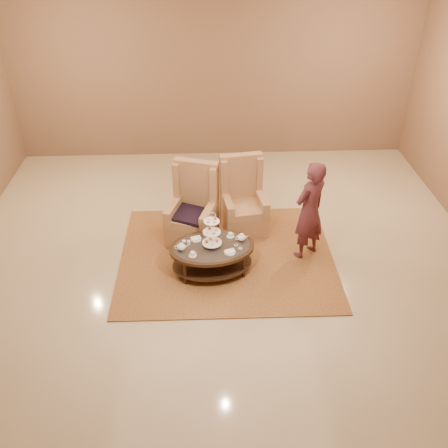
{
  "coord_description": "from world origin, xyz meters",
  "views": [
    {
      "loc": [
        -0.23,
        -5.78,
        4.66
      ],
      "look_at": [
        0.03,
        0.2,
        0.68
      ],
      "focal_mm": 40.0,
      "sensor_mm": 36.0,
      "label": 1
    }
  ],
  "objects_px": {
    "person": "(309,211)",
    "armchair_left": "(194,215)",
    "armchair_right": "(243,206)",
    "tea_table": "(212,251)"
  },
  "relations": [
    {
      "from": "tea_table",
      "to": "person",
      "type": "distance_m",
      "value": 1.54
    },
    {
      "from": "armchair_left",
      "to": "armchair_right",
      "type": "bearing_deg",
      "value": 35.44
    },
    {
      "from": "person",
      "to": "armchair_right",
      "type": "bearing_deg",
      "value": -77.71
    },
    {
      "from": "person",
      "to": "armchair_left",
      "type": "bearing_deg",
      "value": -54.25
    },
    {
      "from": "tea_table",
      "to": "person",
      "type": "relative_size",
      "value": 0.84
    },
    {
      "from": "tea_table",
      "to": "armchair_right",
      "type": "height_order",
      "value": "armchair_right"
    },
    {
      "from": "armchair_right",
      "to": "person",
      "type": "xyz_separation_m",
      "value": [
        0.91,
        -0.79,
        0.37
      ]
    },
    {
      "from": "tea_table",
      "to": "person",
      "type": "xyz_separation_m",
      "value": [
        1.44,
        0.35,
        0.41
      ]
    },
    {
      "from": "tea_table",
      "to": "armchair_left",
      "type": "distance_m",
      "value": 0.92
    },
    {
      "from": "person",
      "to": "tea_table",
      "type": "bearing_deg",
      "value": -23.25
    }
  ]
}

